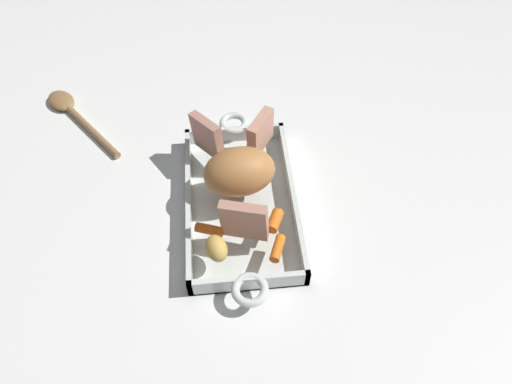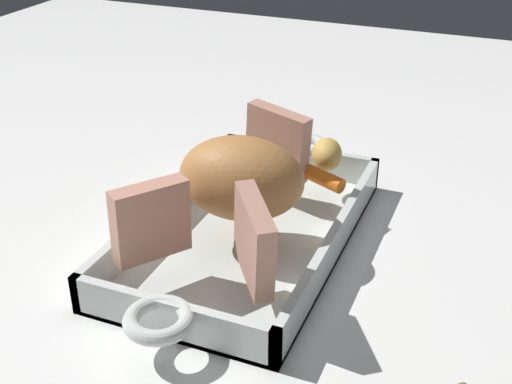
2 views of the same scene
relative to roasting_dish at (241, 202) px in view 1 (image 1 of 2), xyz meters
The scene contains 11 objects.
ground_plane 0.01m from the roasting_dish, ahead, with size 1.87×1.87×0.00m, color white.
roasting_dish is the anchor object (origin of this frame).
pork_roast 0.07m from the roasting_dish, behind, with size 0.13×0.09×0.09m, color #B7773E.
roast_slice_thin 0.11m from the roasting_dish, ahead, with size 0.02×0.08×0.08m, color tan.
roast_slice_outer 0.14m from the roasting_dish, 154.27° to the right, with size 0.02×0.08×0.08m, color tan.
roast_slice_thick 0.14m from the roasting_dish, 157.31° to the left, with size 0.02×0.07×0.07m, color tan.
baby_carrot_long 0.10m from the roasting_dish, 36.17° to the left, with size 0.02×0.02×0.04m, color orange.
baby_carrot_short 0.11m from the roasting_dish, 36.92° to the right, with size 0.02×0.02×0.05m, color orange.
baby_carrot_northeast 0.14m from the roasting_dish, 22.21° to the left, with size 0.02×0.02×0.05m, color orange.
potato_near_roast 0.14m from the roasting_dish, 21.75° to the right, with size 0.05×0.04×0.04m, color gold.
serving_spoon 0.45m from the roasting_dish, 129.13° to the right, with size 0.23×0.19×0.02m.
Camera 1 is at (0.51, -0.02, 0.71)m, focal length 32.60 mm.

